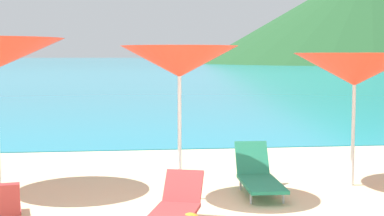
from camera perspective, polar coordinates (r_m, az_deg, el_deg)
ground_plane at (r=17.11m, az=-3.53°, el=-2.52°), size 50.00×100.00×0.30m
ocean_water at (r=233.05m, az=-6.78°, el=4.66°), size 650.00×440.00×0.02m
headland_hill at (r=158.14m, az=17.02°, el=8.84°), size 88.34×88.34×25.46m
umbrella_2 at (r=8.55m, az=-1.24°, el=4.56°), size 1.89×1.89×2.29m
umbrella_3 at (r=9.84m, az=15.68°, el=3.66°), size 2.15×2.15×2.19m
lounge_chair_0 at (r=7.21m, az=-1.70°, el=-9.74°), size 0.94×1.58×0.63m
lounge_chair_2 at (r=9.16m, az=6.53°, el=-6.61°), size 0.60×1.58×0.73m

